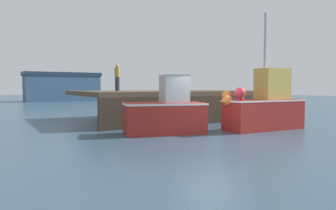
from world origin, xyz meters
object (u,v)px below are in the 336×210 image
Objects in this scene: fishing_boat_near_left at (166,113)px; rowboat at (242,121)px; fishing_boat_near_right at (264,107)px; dockworker at (117,77)px.

fishing_boat_near_left is 2.11× the size of rowboat.
rowboat is at bearing 11.11° from fishing_boat_near_left.
fishing_boat_near_left is 4.84m from fishing_boat_near_right.
fishing_boat_near_right reaches higher than fishing_boat_near_left.
fishing_boat_near_right is (4.69, -1.20, 0.17)m from fishing_boat_near_left.
fishing_boat_near_right is 3.07× the size of rowboat.
dockworker reaches higher than fishing_boat_near_left.
fishing_boat_near_right is at bearing -14.36° from fishing_boat_near_left.
fishing_boat_near_left is 6.70m from dockworker.
dockworker is (-5.18, 5.41, 2.45)m from rowboat.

